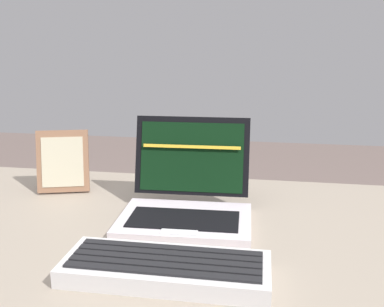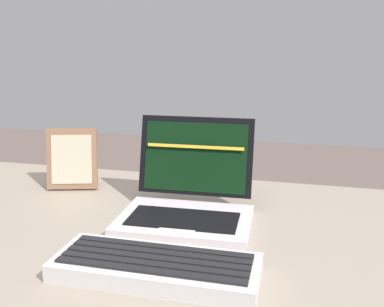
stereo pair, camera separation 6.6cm
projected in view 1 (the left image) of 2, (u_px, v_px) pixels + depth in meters
name	position (u px, v px, depth m)	size (l,w,h in m)	color
desk	(170.00, 283.00, 0.94)	(1.42, 0.73, 0.72)	gray
laptop_front	(187.00, 200.00, 0.95)	(0.28, 0.25, 0.21)	silver
external_keyboard	(166.00, 268.00, 0.72)	(0.34, 0.13, 0.03)	silver
photo_frame	(63.00, 162.00, 1.11)	(0.14, 0.08, 0.16)	#8B6046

